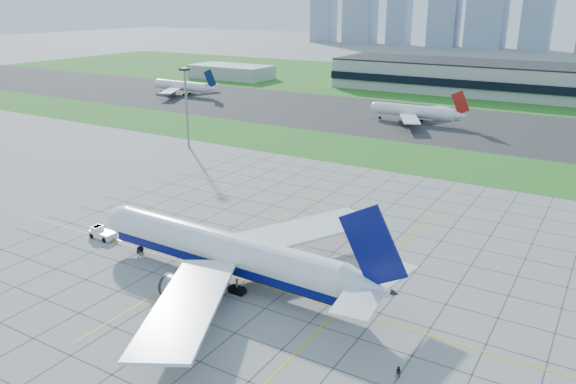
# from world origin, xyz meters

# --- Properties ---
(ground) EXTENTS (1400.00, 1400.00, 0.00)m
(ground) POSITION_xyz_m (0.00, 0.00, 0.00)
(ground) COLOR gray
(ground) RESTS_ON ground
(grass_median) EXTENTS (700.00, 35.00, 0.04)m
(grass_median) POSITION_xyz_m (0.00, 90.00, 0.02)
(grass_median) COLOR #317421
(grass_median) RESTS_ON ground
(asphalt_taxiway) EXTENTS (700.00, 75.00, 0.04)m
(asphalt_taxiway) POSITION_xyz_m (0.00, 145.00, 0.03)
(asphalt_taxiway) COLOR #383838
(asphalt_taxiway) RESTS_ON ground
(grass_far) EXTENTS (700.00, 145.00, 0.04)m
(grass_far) POSITION_xyz_m (0.00, 255.00, 0.02)
(grass_far) COLOR #317421
(grass_far) RESTS_ON ground
(apron_markings) EXTENTS (120.00, 130.00, 0.03)m
(apron_markings) POSITION_xyz_m (0.43, 11.09, 0.02)
(apron_markings) COLOR #474744
(apron_markings) RESTS_ON ground
(service_block) EXTENTS (50.00, 25.00, 8.00)m
(service_block) POSITION_xyz_m (-160.00, 210.00, 4.00)
(service_block) COLOR #B7B7B2
(service_block) RESTS_ON ground
(light_mast) EXTENTS (2.50, 2.50, 25.60)m
(light_mast) POSITION_xyz_m (-70.00, 65.00, 16.18)
(light_mast) COLOR gray
(light_mast) RESTS_ON ground
(airliner) EXTENTS (60.85, 61.65, 19.15)m
(airliner) POSITION_xyz_m (-3.11, -3.06, 5.24)
(airliner) COLOR white
(airliner) RESTS_ON ground
(pushback_tug) EXTENTS (8.28, 3.01, 2.30)m
(pushback_tug) POSITION_xyz_m (-35.70, -1.97, 1.02)
(pushback_tug) COLOR white
(pushback_tug) RESTS_ON ground
(crew_near) EXTENTS (0.76, 0.72, 1.74)m
(crew_near) POSITION_xyz_m (-23.34, -4.15, 0.87)
(crew_near) COLOR black
(crew_near) RESTS_ON ground
(crew_far) EXTENTS (0.92, 0.78, 1.66)m
(crew_far) POSITION_xyz_m (32.00, -13.44, 0.83)
(crew_far) COLOR black
(crew_far) RESTS_ON ground
(distant_jet_0) EXTENTS (38.50, 42.66, 14.08)m
(distant_jet_0) POSITION_xyz_m (-142.88, 146.04, 4.49)
(distant_jet_0) COLOR white
(distant_jet_0) RESTS_ON ground
(distant_jet_1) EXTENTS (37.26, 42.66, 14.08)m
(distant_jet_1) POSITION_xyz_m (-18.80, 140.68, 4.48)
(distant_jet_1) COLOR white
(distant_jet_1) RESTS_ON ground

